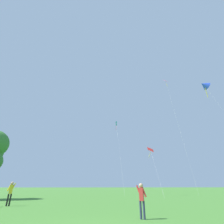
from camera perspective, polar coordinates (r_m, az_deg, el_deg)
name	(u,v)px	position (r m, az deg, el deg)	size (l,w,h in m)	color
kite_blue_delta	(204,85)	(38.37, 28.30, 7.88)	(3.34, 7.19, 20.55)	blue
kite_pink_low	(167,87)	(45.95, 17.84, 7.92)	(1.18, 7.55, 27.07)	pink
kite_teal_box	(116,125)	(42.23, 1.46, -4.17)	(0.34, 8.81, 16.14)	teal
kite_red_high	(151,152)	(32.53, 12.70, -12.67)	(1.90, 7.92, 8.05)	red
person_far_back	(142,197)	(9.49, 9.79, -26.04)	(0.48, 0.30, 1.57)	#2D3351
person_child_small	(11,191)	(17.17, -30.59, -21.66)	(0.57, 0.24, 1.77)	black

